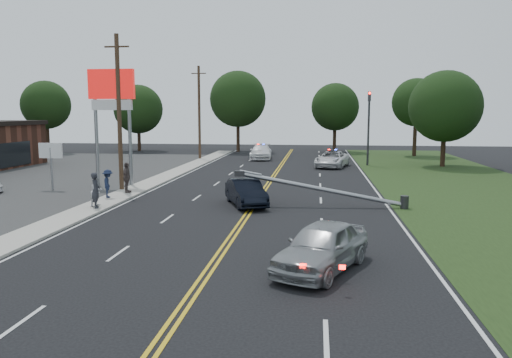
# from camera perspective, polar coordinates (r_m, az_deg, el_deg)

# --- Properties ---
(ground) EXTENTS (120.00, 120.00, 0.00)m
(ground) POSITION_cam_1_polar(r_m,az_deg,el_deg) (19.86, -3.20, -7.27)
(ground) COLOR black
(ground) RESTS_ON ground
(sidewalk) EXTENTS (1.80, 70.00, 0.12)m
(sidewalk) POSITION_cam_1_polar(r_m,az_deg,el_deg) (31.62, -15.09, -1.81)
(sidewalk) COLOR #ADA89C
(sidewalk) RESTS_ON ground
(grass_verge) EXTENTS (12.00, 80.00, 0.01)m
(grass_verge) POSITION_cam_1_polar(r_m,az_deg,el_deg) (31.02, 25.86, -2.60)
(grass_verge) COLOR #1E3213
(grass_verge) RESTS_ON ground
(centerline_yellow) EXTENTS (0.36, 80.00, 0.00)m
(centerline_yellow) POSITION_cam_1_polar(r_m,az_deg,el_deg) (29.53, 0.22, -2.29)
(centerline_yellow) COLOR gold
(centerline_yellow) RESTS_ON ground
(pylon_sign) EXTENTS (3.20, 0.35, 8.00)m
(pylon_sign) POSITION_cam_1_polar(r_m,az_deg,el_deg) (35.72, -16.16, 8.77)
(pylon_sign) COLOR gray
(pylon_sign) RESTS_ON ground
(small_sign) EXTENTS (1.60, 0.14, 3.10)m
(small_sign) POSITION_cam_1_polar(r_m,az_deg,el_deg) (35.57, -22.40, 2.59)
(small_sign) COLOR gray
(small_sign) RESTS_ON ground
(traffic_signal) EXTENTS (0.28, 0.41, 7.05)m
(traffic_signal) POSITION_cam_1_polar(r_m,az_deg,el_deg) (49.13, 12.75, 6.41)
(traffic_signal) COLOR #2D2D30
(traffic_signal) RESTS_ON ground
(fallen_streetlight) EXTENTS (9.36, 0.44, 1.91)m
(fallen_streetlight) POSITION_cam_1_polar(r_m,az_deg,el_deg) (27.22, 8.51, -1.29)
(fallen_streetlight) COLOR #2D2D30
(fallen_streetlight) RESTS_ON ground
(utility_pole_mid) EXTENTS (1.60, 0.28, 10.00)m
(utility_pole_mid) POSITION_cam_1_polar(r_m,az_deg,el_deg) (33.37, -15.38, 7.33)
(utility_pole_mid) COLOR #382619
(utility_pole_mid) RESTS_ON ground
(utility_pole_far) EXTENTS (1.60, 0.28, 10.00)m
(utility_pole_far) POSITION_cam_1_polar(r_m,az_deg,el_deg) (54.37, -6.50, 7.57)
(utility_pole_far) COLOR #382619
(utility_pole_far) RESTS_ON ground
(tree_4) EXTENTS (5.93, 5.93, 8.97)m
(tree_4) POSITION_cam_1_polar(r_m,az_deg,el_deg) (67.37, -22.88, 7.80)
(tree_4) COLOR black
(tree_4) RESTS_ON ground
(tree_5) EXTENTS (6.40, 6.40, 8.70)m
(tree_5) POSITION_cam_1_polar(r_m,az_deg,el_deg) (68.02, -13.31, 7.77)
(tree_5) COLOR black
(tree_5) RESTS_ON ground
(tree_6) EXTENTS (7.21, 7.21, 10.39)m
(tree_6) POSITION_cam_1_polar(r_m,az_deg,el_deg) (65.03, -2.08, 9.11)
(tree_6) COLOR black
(tree_6) RESTS_ON ground
(tree_7) EXTENTS (6.08, 6.08, 8.82)m
(tree_7) POSITION_cam_1_polar(r_m,az_deg,el_deg) (65.37, 9.03, 8.13)
(tree_7) COLOR black
(tree_7) RESTS_ON ground
(tree_8) EXTENTS (5.58, 5.58, 9.04)m
(tree_8) POSITION_cam_1_polar(r_m,az_deg,el_deg) (61.40, 17.85, 8.33)
(tree_8) COLOR black
(tree_8) RESTS_ON ground
(tree_9) EXTENTS (6.66, 6.66, 8.98)m
(tree_9) POSITION_cam_1_polar(r_m,az_deg,el_deg) (50.18, 20.81, 7.76)
(tree_9) COLOR black
(tree_9) RESTS_ON ground
(crashed_sedan) EXTENTS (3.03, 4.62, 1.44)m
(crashed_sedan) POSITION_cam_1_polar(r_m,az_deg,el_deg) (27.47, -1.16, -1.55)
(crashed_sedan) COLOR black
(crashed_sedan) RESTS_ON ground
(waiting_sedan) EXTENTS (3.60, 5.00, 1.58)m
(waiting_sedan) POSITION_cam_1_polar(r_m,az_deg,el_deg) (16.43, 7.55, -7.66)
(waiting_sedan) COLOR #94979B
(waiting_sedan) RESTS_ON ground
(emergency_a) EXTENTS (3.69, 5.78, 1.49)m
(emergency_a) POSITION_cam_1_polar(r_m,az_deg,el_deg) (47.19, 8.70, 2.25)
(emergency_a) COLOR silver
(emergency_a) RESTS_ON ground
(emergency_b) EXTENTS (2.58, 5.64, 1.60)m
(emergency_b) POSITION_cam_1_polar(r_m,az_deg,el_deg) (54.52, 0.56, 3.11)
(emergency_b) COLOR white
(emergency_b) RESTS_ON ground
(bystander_a) EXTENTS (0.68, 0.80, 1.87)m
(bystander_a) POSITION_cam_1_polar(r_m,az_deg,el_deg) (27.41, -17.84, -1.23)
(bystander_a) COLOR #26272E
(bystander_a) RESTS_ON sidewalk
(bystander_b) EXTENTS (0.81, 0.92, 1.59)m
(bystander_b) POSITION_cam_1_polar(r_m,az_deg,el_deg) (27.97, -17.74, -1.34)
(bystander_b) COLOR silver
(bystander_b) RESTS_ON sidewalk
(bystander_c) EXTENTS (0.97, 1.22, 1.66)m
(bystander_c) POSITION_cam_1_polar(r_m,az_deg,el_deg) (30.54, -16.56, -0.50)
(bystander_c) COLOR #161E38
(bystander_c) RESTS_ON sidewalk
(bystander_d) EXTENTS (0.55, 1.14, 1.90)m
(bystander_d) POSITION_cam_1_polar(r_m,az_deg,el_deg) (32.03, -14.56, 0.15)
(bystander_d) COLOR #534542
(bystander_d) RESTS_ON sidewalk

